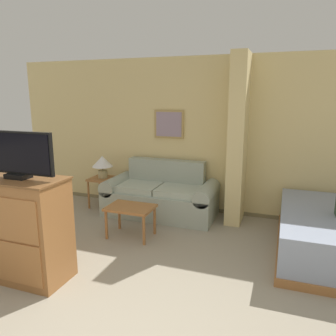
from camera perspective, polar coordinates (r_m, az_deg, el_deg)
wall_back at (r=5.54m, az=8.52°, el=5.37°), size 7.57×0.16×2.60m
wall_partition_pillar at (r=5.14m, az=12.06°, el=4.74°), size 0.24×0.57×2.60m
couch at (r=5.52m, az=-1.25°, el=-4.88°), size 1.86×0.84×0.89m
coffee_table at (r=4.67m, az=-6.53°, el=-7.38°), size 0.65×0.46×0.45m
side_table at (r=5.98m, az=-11.21°, el=-2.50°), size 0.44×0.44×0.54m
table_lamp at (r=5.90m, az=-11.35°, el=0.88°), size 0.36×0.36×0.39m
tv_dresser at (r=3.91m, az=-23.86°, el=-9.70°), size 0.98×0.52×1.13m
tv at (r=3.69m, az=-24.96°, el=2.10°), size 0.90×0.16×0.49m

